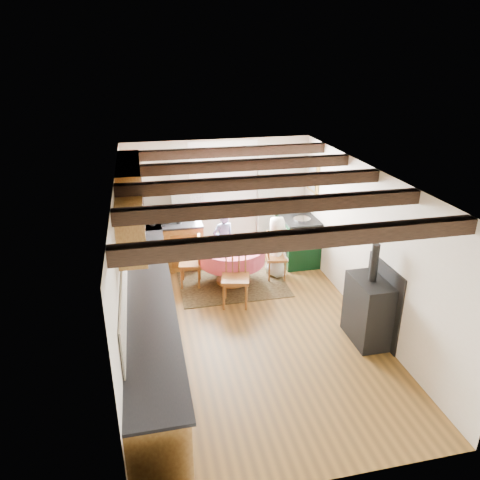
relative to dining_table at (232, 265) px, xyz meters
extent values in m
cube|color=brown|center=(-0.01, -1.53, -0.36)|extent=(3.60, 5.50, 0.00)
cube|color=white|center=(-0.01, -1.53, 2.04)|extent=(3.60, 5.50, 0.00)
cube|color=silver|center=(-0.01, 1.22, 0.84)|extent=(3.60, 0.00, 2.40)
cube|color=silver|center=(-0.01, -4.28, 0.84)|extent=(3.60, 0.00, 2.40)
cube|color=silver|center=(-1.81, -1.53, 0.84)|extent=(0.00, 5.50, 2.40)
cube|color=silver|center=(1.79, -1.53, 0.84)|extent=(0.00, 5.50, 2.40)
cube|color=#352217|center=(-0.01, -3.53, 1.95)|extent=(3.60, 0.16, 0.16)
cube|color=#352217|center=(-0.01, -2.53, 1.95)|extent=(3.60, 0.16, 0.16)
cube|color=#352217|center=(-0.01, -1.53, 1.95)|extent=(3.60, 0.16, 0.16)
cube|color=#352217|center=(-0.01, -0.53, 1.95)|extent=(3.60, 0.16, 0.16)
cube|color=#352217|center=(-0.01, 0.47, 1.95)|extent=(3.60, 0.16, 0.16)
cube|color=beige|center=(-1.79, -1.23, 0.84)|extent=(0.02, 4.50, 0.55)
cube|color=beige|center=(-1.01, 1.20, 0.84)|extent=(1.40, 0.02, 0.55)
cube|color=#A57A39|center=(-1.51, -1.53, 0.08)|extent=(0.60, 5.30, 0.88)
cube|color=#A57A39|center=(-1.06, 0.92, 0.08)|extent=(1.30, 0.60, 0.88)
cube|color=black|center=(-1.49, -1.53, 0.54)|extent=(0.64, 5.30, 0.04)
cube|color=black|center=(-1.06, 0.90, 0.54)|extent=(1.30, 0.64, 0.04)
cube|color=#A57A39|center=(-1.64, -0.33, 1.59)|extent=(0.34, 1.80, 0.90)
cube|color=#A57A39|center=(-1.64, -1.83, 1.54)|extent=(0.34, 0.90, 0.70)
cube|color=white|center=(0.09, 1.21, 1.24)|extent=(1.34, 0.03, 1.54)
cube|color=white|center=(0.09, 1.21, 1.24)|extent=(1.20, 0.01, 1.40)
cube|color=beige|center=(-0.76, 1.12, 0.74)|extent=(0.35, 0.10, 2.10)
cube|color=beige|center=(0.94, 1.12, 0.74)|extent=(0.35, 0.10, 2.10)
cylinder|color=black|center=(0.09, 1.12, 1.84)|extent=(2.00, 0.03, 0.03)
cube|color=gold|center=(1.76, 0.77, 1.34)|extent=(0.04, 0.50, 0.60)
cylinder|color=silver|center=(1.04, 1.19, 1.34)|extent=(0.30, 0.02, 0.30)
cube|color=black|center=(0.00, 0.00, -0.35)|extent=(1.91, 1.49, 0.01)
imported|color=#445072|center=(-0.04, 0.63, 0.22)|extent=(0.48, 0.38, 1.16)
imported|color=white|center=(0.87, 0.14, 0.22)|extent=(0.50, 0.64, 1.16)
imported|color=silver|center=(-0.27, 0.11, 0.39)|extent=(0.32, 0.32, 0.06)
imported|color=silver|center=(0.04, -0.01, 0.39)|extent=(0.24, 0.24, 0.06)
imported|color=silver|center=(-0.13, 0.12, 0.40)|extent=(0.13, 0.13, 0.09)
cylinder|color=#262628|center=(-1.33, 0.87, 0.67)|extent=(0.13, 0.13, 0.22)
cylinder|color=#262628|center=(-1.07, 0.94, 0.67)|extent=(0.18, 0.18, 0.20)
cylinder|color=#262628|center=(-0.85, 0.85, 0.70)|extent=(0.10, 0.10, 0.27)
camera|label=1|loc=(-1.46, -7.28, 3.62)|focal=34.27mm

